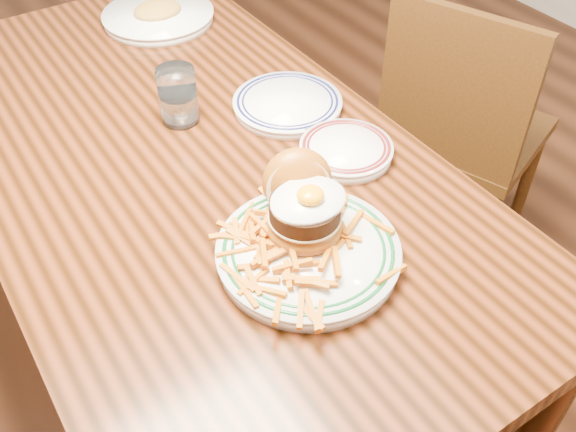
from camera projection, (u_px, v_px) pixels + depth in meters
floor at (215, 356)px, 1.85m from camera, size 6.00×6.00×0.00m
table at (191, 181)px, 1.39m from camera, size 0.85×1.60×0.75m
chair_right at (461, 129)px, 1.86m from camera, size 0.53×0.53×0.88m
main_plate at (307, 235)px, 1.09m from camera, size 0.32×0.34×0.15m
side_plate at (346, 149)px, 1.30m from camera, size 0.19×0.20×0.03m
rear_plate at (287, 104)px, 1.43m from camera, size 0.24×0.24×0.03m
water_glass at (178, 99)px, 1.37m from camera, size 0.08×0.08×0.12m
far_plate at (158, 16)px, 1.73m from camera, size 0.30×0.30×0.05m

